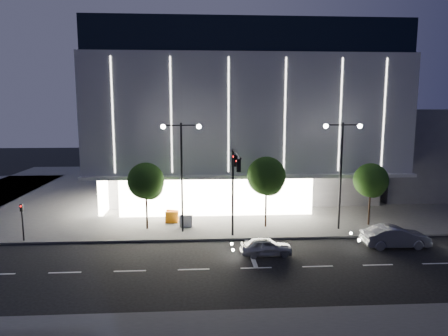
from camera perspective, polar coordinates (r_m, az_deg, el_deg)
name	(u,v)px	position (r m, az deg, el deg)	size (l,w,h in m)	color
ground	(224,260)	(27.59, -0.05, -12.99)	(160.00, 160.00, 0.00)	black
sidewalk_museum	(251,188)	(51.05, 3.94, -2.85)	(70.00, 40.00, 0.15)	#474747
museum	(237,116)	(48.15, 1.91, 7.50)	(30.00, 25.80, 18.00)	#4C4C51
annex_building	(414,148)	(56.99, 25.46, 2.53)	(16.00, 20.00, 10.00)	#4C4C51
traffic_mast	(234,178)	(29.52, 1.50, -1.41)	(0.33, 5.89, 7.07)	black
street_lamp_west	(182,161)	(31.93, -6.08, 0.98)	(3.16, 0.36, 9.00)	black
street_lamp_east	(341,160)	(33.92, 16.43, 1.12)	(3.16, 0.36, 9.00)	black
ped_signal_far	(22,218)	(34.00, -26.86, -6.43)	(0.22, 0.24, 3.00)	black
tree_left	(146,183)	(33.50, -11.04, -2.10)	(3.02, 3.02, 5.72)	black
tree_mid	(267,178)	(33.62, 6.10, -1.44)	(3.25, 3.25, 6.15)	black
tree_right	(371,182)	(36.29, 20.25, -1.91)	(2.91, 2.91, 5.51)	black
car_lead	(266,247)	(28.34, 6.05, -11.12)	(1.45, 3.61, 1.23)	#A2A5AA
car_second	(395,237)	(32.26, 23.26, -9.00)	(1.67, 4.79, 1.58)	#9B9EA3
barrier_a	(172,217)	(35.54, -7.49, -7.01)	(1.10, 0.25, 1.00)	orange
barrier_b	(186,221)	(34.33, -5.46, -7.53)	(1.10, 0.25, 1.00)	silver
barrier_c	(173,215)	(36.15, -7.37, -6.74)	(1.10, 0.25, 1.00)	orange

